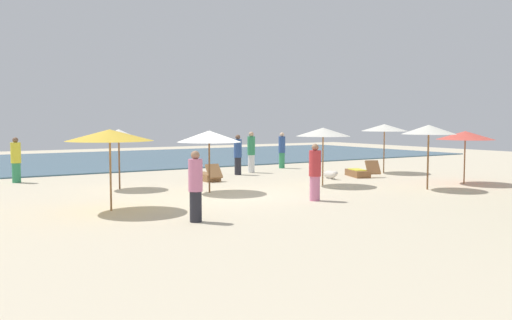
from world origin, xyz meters
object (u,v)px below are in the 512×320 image
(umbrella_6, at_px, (323,132))
(lounger_2, at_px, (359,173))
(umbrella_5, at_px, (209,136))
(dog, at_px, (331,175))
(person_5, at_px, (238,155))
(umbrella_2, at_px, (110,135))
(person_0, at_px, (282,150))
(lounger_0, at_px, (207,176))
(person_1, at_px, (315,172))
(person_3, at_px, (251,152))
(person_2, at_px, (16,160))
(umbrella_8, at_px, (384,128))
(person_4, at_px, (196,186))
(umbrella_1, at_px, (429,130))
(umbrella_3, at_px, (119,135))
(umbrella_4, at_px, (465,135))

(umbrella_6, height_order, lounger_2, umbrella_6)
(umbrella_5, bearing_deg, dog, 8.92)
(umbrella_6, distance_m, person_5, 5.16)
(umbrella_2, bearing_deg, umbrella_5, 24.94)
(person_0, bearing_deg, lounger_0, -153.36)
(lounger_0, xyz_separation_m, person_1, (0.32, -6.53, 0.69))
(person_3, bearing_deg, lounger_2, -52.80)
(umbrella_6, bearing_deg, lounger_0, 127.25)
(person_2, bearing_deg, umbrella_6, -36.57)
(umbrella_2, bearing_deg, person_2, 98.12)
(umbrella_8, bearing_deg, person_4, -153.93)
(umbrella_1, distance_m, dog, 4.75)
(person_0, height_order, person_4, person_0)
(umbrella_6, height_order, person_4, umbrella_6)
(umbrella_3, xyz_separation_m, person_3, (6.97, 2.53, -0.93))
(umbrella_6, xyz_separation_m, person_2, (-9.45, 7.01, -1.09))
(umbrella_2, xyz_separation_m, lounger_0, (5.39, 5.05, -1.85))
(lounger_2, bearing_deg, umbrella_8, 16.52)
(umbrella_5, xyz_separation_m, dog, (6.03, 0.95, -1.68))
(umbrella_3, relative_size, lounger_2, 1.19)
(umbrella_1, distance_m, umbrella_3, 10.76)
(umbrella_3, xyz_separation_m, lounger_2, (9.96, -1.41, -1.70))
(lounger_0, relative_size, person_0, 0.94)
(umbrella_1, height_order, lounger_0, umbrella_1)
(umbrella_2, bearing_deg, umbrella_1, -8.26)
(umbrella_2, distance_m, person_5, 9.87)
(umbrella_4, xyz_separation_m, umbrella_8, (0.47, 4.62, 0.23))
(lounger_2, bearing_deg, umbrella_2, -166.15)
(umbrella_5, relative_size, person_1, 1.25)
(lounger_2, distance_m, person_5, 5.31)
(umbrella_4, xyz_separation_m, person_4, (-11.95, -1.46, -0.98))
(umbrella_4, height_order, umbrella_5, umbrella_5)
(umbrella_2, relative_size, person_1, 1.34)
(umbrella_4, bearing_deg, dog, 130.37)
(lounger_0, height_order, person_0, person_0)
(person_0, height_order, person_5, person_0)
(person_2, distance_m, dog, 12.39)
(umbrella_3, height_order, umbrella_5, umbrella_3)
(umbrella_6, bearing_deg, dog, 42.29)
(person_5, bearing_deg, umbrella_8, -24.51)
(person_1, bearing_deg, umbrella_4, 2.58)
(umbrella_3, relative_size, umbrella_5, 0.98)
(umbrella_1, bearing_deg, umbrella_6, 130.31)
(umbrella_5, relative_size, umbrella_8, 0.96)
(person_1, xyz_separation_m, person_5, (1.83, 7.75, 0.04))
(umbrella_4, xyz_separation_m, person_0, (-2.14, 9.03, -0.92))
(umbrella_5, xyz_separation_m, person_4, (-2.62, -4.40, -1.02))
(lounger_0, distance_m, person_5, 2.58)
(person_2, bearing_deg, person_1, -54.75)
(umbrella_4, relative_size, umbrella_5, 1.00)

